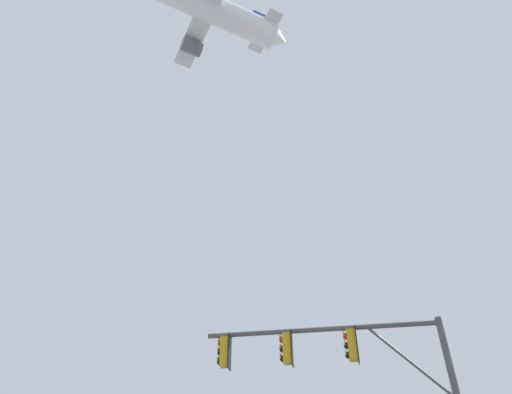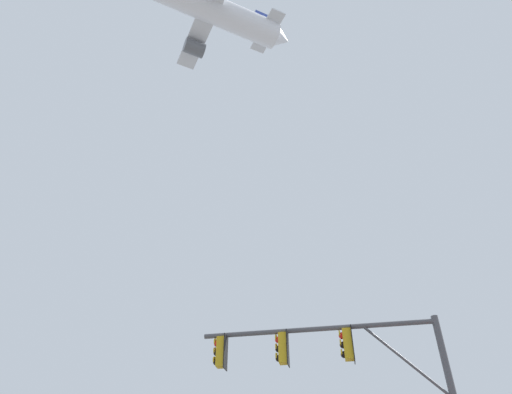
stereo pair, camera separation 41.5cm
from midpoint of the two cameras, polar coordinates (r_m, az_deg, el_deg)
signal_pole_near at (r=14.18m, az=12.11°, el=-20.64°), size 7.04×1.35×6.55m
airplane at (r=58.40m, az=-6.23°, el=22.65°), size 21.59×16.67×6.24m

